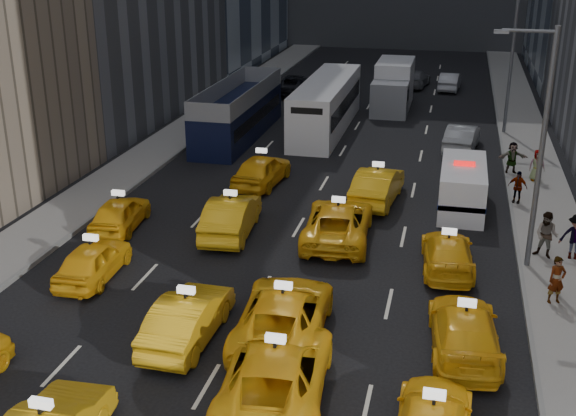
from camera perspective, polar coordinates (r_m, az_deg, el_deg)
name	(u,v)px	position (r m, az deg, el deg)	size (l,w,h in m)	color
sidewalk_west	(168,143)	(44.16, -9.48, 5.10)	(3.00, 90.00, 0.15)	gray
sidewalk_east	(532,167)	(41.14, 18.74, 3.08)	(3.00, 90.00, 0.15)	gray
curb_west	(190,144)	(43.63, -7.72, 5.03)	(0.15, 90.00, 0.18)	slate
curb_east	(504,165)	(41.00, 16.73, 3.27)	(0.15, 90.00, 0.18)	slate
streetlight_near	(539,143)	(27.24, 19.23, 4.88)	(2.15, 0.22, 9.00)	#595B60
streetlight_far	(510,56)	(46.78, 17.14, 11.44)	(2.15, 0.22, 9.00)	#595B60
taxi_6	(276,372)	(19.94, -0.97, -12.84)	(2.75, 5.97, 1.66)	yellow
taxi_8	(93,261)	(27.36, -15.15, -4.04)	(1.65, 4.11, 1.40)	yellow
taxi_9	(188,318)	(22.79, -7.93, -8.60)	(1.60, 4.59, 1.51)	yellow
taxi_10	(284,315)	(22.68, -0.36, -8.42)	(2.64, 5.73, 1.59)	yellow
taxi_11	(464,330)	(22.64, 13.77, -9.38)	(2.01, 4.95, 1.44)	yellow
taxi_12	(120,213)	(31.60, -13.14, -0.41)	(1.66, 4.14, 1.41)	yellow
taxi_13	(231,216)	(30.29, -4.52, -0.63)	(1.72, 4.93, 1.63)	yellow
taxi_14	(338,222)	(29.69, 3.97, -1.14)	(2.59, 5.63, 1.56)	yellow
taxi_15	(448,253)	(27.76, 12.50, -3.50)	(1.86, 4.57, 1.33)	yellow
taxi_16	(262,170)	(36.19, -2.10, 3.03)	(1.87, 4.65, 1.58)	yellow
taxi_17	(377,185)	(34.10, 7.07, 1.78)	(1.73, 4.97, 1.64)	yellow
nypd_van	(462,188)	(33.92, 13.61, 1.58)	(2.13, 5.25, 2.24)	white
double_decker	(238,111)	(44.85, -3.94, 7.66)	(3.32, 11.57, 3.33)	black
city_bus	(326,105)	(46.60, 3.05, 8.11)	(3.89, 12.62, 3.21)	silver
box_truck	(393,86)	(52.89, 8.32, 9.51)	(3.23, 7.45, 3.30)	silver
misc_car_0	(462,137)	(43.32, 13.58, 5.44)	(1.63, 4.67, 1.54)	#989CA0
misc_car_1	(295,85)	(57.36, 0.57, 9.73)	(2.52, 5.46, 1.52)	black
misc_car_2	(415,79)	(61.11, 10.01, 10.03)	(1.90, 4.67, 1.36)	slate
misc_car_3	(342,82)	(58.13, 4.32, 9.89)	(1.95, 4.85, 1.65)	black
misc_car_4	(450,81)	(60.37, 12.67, 9.74)	(1.50, 4.29, 1.41)	#ABACB2
pedestrian_0	(557,280)	(26.00, 20.47, -5.35)	(0.61, 0.40, 1.67)	gray
pedestrian_1	(547,235)	(29.37, 19.76, -2.03)	(0.90, 0.49, 1.84)	gray
pedestrian_2	(575,237)	(29.67, 21.77, -2.13)	(1.16, 0.48, 1.80)	gray
pedestrian_3	(518,187)	(35.02, 17.68, 1.60)	(0.89, 0.41, 1.52)	gray
pedestrian_4	(537,165)	(38.50, 19.07, 3.22)	(0.78, 0.43, 1.60)	gray
pedestrian_5	(512,158)	(39.31, 17.30, 3.82)	(1.53, 0.44, 1.65)	gray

